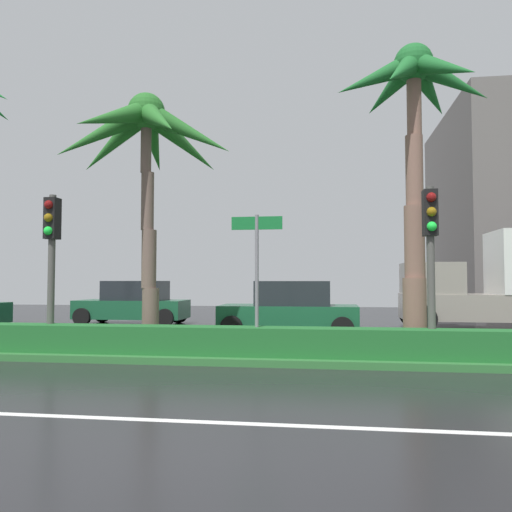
% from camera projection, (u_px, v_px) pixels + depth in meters
% --- Properties ---
extents(ground_plane, '(90.00, 42.00, 0.10)m').
position_uv_depth(ground_plane, '(266.00, 350.00, 13.24)').
color(ground_plane, black).
extents(near_lane_divider_stripe, '(81.00, 0.14, 0.01)m').
position_uv_depth(near_lane_divider_stripe, '(196.00, 422.00, 6.32)').
color(near_lane_divider_stripe, white).
rests_on(near_lane_divider_stripe, ground_plane).
extents(median_strip, '(85.50, 4.00, 0.15)m').
position_uv_depth(median_strip, '(261.00, 350.00, 12.26)').
color(median_strip, '#2D6B33').
rests_on(median_strip, ground_plane).
extents(median_hedge, '(76.50, 0.70, 0.60)m').
position_uv_depth(median_hedge, '(252.00, 341.00, 10.89)').
color(median_hedge, '#1E6028').
rests_on(median_hedge, median_strip).
extents(palm_tree_centre_left, '(4.38, 4.55, 6.16)m').
position_uv_depth(palm_tree_centre_left, '(146.00, 142.00, 12.48)').
color(palm_tree_centre_left, brown).
rests_on(palm_tree_centre_left, median_strip).
extents(palm_tree_centre, '(3.76, 3.51, 7.14)m').
position_uv_depth(palm_tree_centre, '(414.00, 111.00, 11.97)').
color(palm_tree_centre, '#7B5A4B').
rests_on(palm_tree_centre, median_strip).
extents(traffic_signal_median_left, '(0.28, 0.43, 3.58)m').
position_uv_depth(traffic_signal_median_left, '(51.00, 243.00, 11.86)').
color(traffic_signal_median_left, '#4C4C47').
rests_on(traffic_signal_median_left, median_strip).
extents(traffic_signal_median_right, '(0.28, 0.43, 3.54)m').
position_uv_depth(traffic_signal_median_right, '(431.00, 239.00, 10.61)').
color(traffic_signal_median_right, '#4C4C47').
rests_on(traffic_signal_median_right, median_strip).
extents(street_name_sign, '(1.10, 0.08, 3.00)m').
position_uv_depth(street_name_sign, '(257.00, 265.00, 10.97)').
color(street_name_sign, slate).
rests_on(street_name_sign, median_strip).
extents(car_in_traffic_second, '(4.30, 2.02, 1.72)m').
position_uv_depth(car_in_traffic_second, '(133.00, 303.00, 20.33)').
color(car_in_traffic_second, '#195133').
rests_on(car_in_traffic_second, ground_plane).
extents(car_in_traffic_third, '(4.30, 2.02, 1.72)m').
position_uv_depth(car_in_traffic_third, '(290.00, 309.00, 16.13)').
color(car_in_traffic_third, '#195133').
rests_on(car_in_traffic_third, ground_plane).
extents(box_truck_lead, '(6.40, 2.64, 3.46)m').
position_uv_depth(box_truck_lead, '(499.00, 286.00, 17.88)').
color(box_truck_lead, gray).
rests_on(box_truck_lead, ground_plane).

